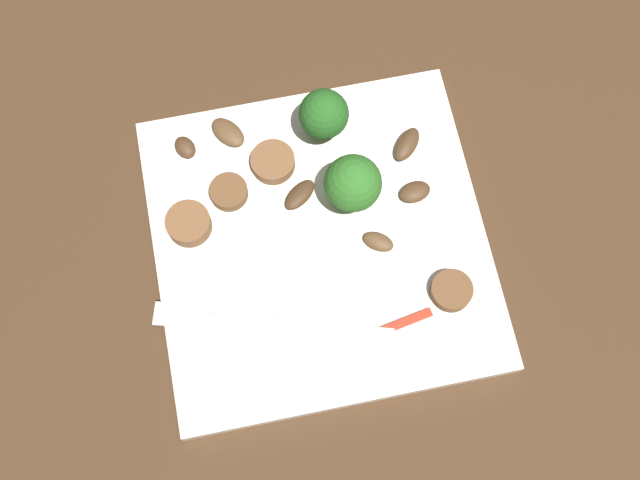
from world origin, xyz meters
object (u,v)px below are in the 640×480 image
fork (255,321)px  mushroom_1 (228,132)px  mushroom_0 (300,195)px  mushroom_5 (415,192)px  sausage_slice_0 (229,192)px  sausage_slice_2 (189,224)px  plate (320,243)px  sausage_slice_1 (273,162)px  mushroom_2 (378,242)px  broccoli_floret_1 (324,114)px  pepper_strip_0 (406,322)px  sausage_slice_3 (451,291)px  broccoli_floret_0 (353,183)px  mushroom_3 (185,147)px  mushroom_4 (407,144)px

fork → mushroom_1: 0.16m
mushroom_0 → mushroom_5: (-0.09, 0.02, 0.00)m
fork → sausage_slice_0: size_ratio=5.89×
fork → sausage_slice_2: (0.04, -0.08, 0.01)m
plate → sausage_slice_2: sausage_slice_2 is taller
sausage_slice_1 → mushroom_2: bearing=129.9°
sausage_slice_1 → fork: bearing=73.5°
mushroom_5 → broccoli_floret_1: bearing=-47.4°
plate → pepper_strip_0: size_ratio=6.20×
sausage_slice_3 → pepper_strip_0: (0.04, 0.02, -0.00)m
plate → sausage_slice_2: (0.10, -0.03, 0.01)m
broccoli_floret_1 → mushroom_0: bearing=59.3°
broccoli_floret_0 → sausage_slice_2: (0.13, -0.00, -0.03)m
sausage_slice_0 → mushroom_5: bearing=168.7°
broccoli_floret_0 → mushroom_5: (-0.05, 0.00, -0.03)m
mushroom_3 → sausage_slice_1: bearing=158.0°
sausage_slice_3 → mushroom_4: 0.12m
sausage_slice_2 → mushroom_1: bearing=-120.4°
mushroom_2 → pepper_strip_0: bearing=95.9°
fork → sausage_slice_1: bearing=-90.3°
pepper_strip_0 → mushroom_5: bearing=-107.1°
mushroom_2 → mushroom_3: size_ratio=1.19×
sausage_slice_2 → mushroom_2: (-0.14, 0.04, -0.00)m
mushroom_3 → mushroom_1: bearing=-169.8°
mushroom_4 → mushroom_1: bearing=-15.8°
mushroom_0 → mushroom_2: bearing=136.1°
plate → mushroom_4: (-0.08, -0.06, 0.01)m
sausage_slice_1 → pepper_strip_0: sausage_slice_1 is taller
fork → broccoli_floret_0: bearing=-122.1°
plate → mushroom_4: mushroom_4 is taller
plate → pepper_strip_0: 0.09m
broccoli_floret_1 → sausage_slice_2: bearing=25.9°
fork → mushroom_3: bearing=-62.5°
sausage_slice_3 → mushroom_2: sausage_slice_3 is taller
mushroom_1 → mushroom_5: bearing=149.5°
sausage_slice_1 → sausage_slice_2: bearing=28.0°
mushroom_1 → broccoli_floret_1: bearing=168.8°
mushroom_0 → mushroom_2: 0.07m
broccoli_floret_1 → mushroom_2: (-0.02, 0.10, -0.03)m
mushroom_5 → broccoli_floret_0: bearing=-5.5°
sausage_slice_1 → mushroom_4: size_ratio=1.12×
mushroom_2 → mushroom_5: bearing=-137.2°
fork → sausage_slice_3: size_ratio=5.61×
fork → sausage_slice_0: (0.00, -0.10, 0.00)m
sausage_slice_2 → mushroom_4: size_ratio=1.10×
plate → mushroom_3: size_ratio=12.44×
plate → mushroom_5: bearing=-164.2°
mushroom_1 → mushroom_5: size_ratio=1.27×
broccoli_floret_0 → mushroom_2: 0.05m
broccoli_floret_1 → pepper_strip_0: broccoli_floret_1 is taller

